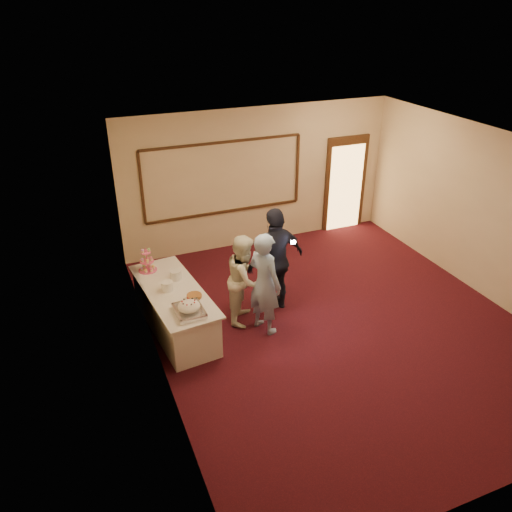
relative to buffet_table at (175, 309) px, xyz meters
The scene contains 14 objects.
floor 2.75m from the buffet_table, 18.93° to the right, with size 7.00×7.00×0.00m, color black.
room_walls 3.17m from the buffet_table, 18.93° to the right, with size 6.04×7.04×3.02m.
wall_molding 3.36m from the buffet_table, 55.61° to the left, with size 3.45×0.04×1.55m.
doorway 5.42m from the buffet_table, 28.58° to the left, with size 1.05×0.07×2.20m.
buffet_table is the anchor object (origin of this frame).
pavlova_tray 0.89m from the buffet_table, 84.85° to the right, with size 0.41×0.58×0.21m.
cupcake_stand 0.99m from the buffet_table, 107.50° to the left, with size 0.32×0.32×0.46m.
plate_stack_a 0.47m from the buffet_table, behind, with size 0.19×0.19×0.16m.
plate_stack_b 0.57m from the buffet_table, 67.38° to the left, with size 0.20×0.20×0.17m.
tart 0.60m from the buffet_table, 55.35° to the right, with size 0.28×0.28×0.06m.
man 1.56m from the buffet_table, 21.56° to the right, with size 0.64×0.42×1.76m, color #8EAAD7.
woman 1.26m from the buffet_table, ahead, with size 0.76×0.59×1.57m, color silver.
guest 1.88m from the buffet_table, ahead, with size 1.12×0.47×1.91m, color black.
camera_flash 2.24m from the buffet_table, ahead, with size 0.07×0.04×0.05m, color white.
Camera 1 is at (-3.91, -5.97, 4.98)m, focal length 35.00 mm.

